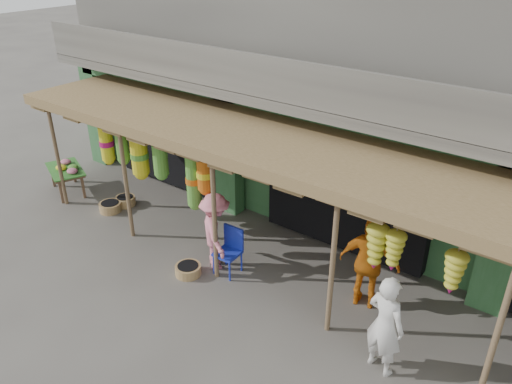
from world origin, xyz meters
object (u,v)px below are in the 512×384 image
Objects in this scene: person_front at (385,325)px; person_shopper at (215,232)px; flower_table at (66,170)px; person_vendor at (369,263)px; blue_chair at (230,248)px.

person_shopper is at bearing 6.75° from person_front.
person_vendor reaches higher than flower_table.
blue_chair is at bearing 5.26° from person_front.
person_vendor is at bearing 12.07° from blue_chair.
blue_chair is 0.53× the size of person_vendor.
person_shopper is (5.25, -0.17, 0.18)m from flower_table.
blue_chair is 0.56× the size of person_front.
person_vendor is at bearing -41.09° from person_front.
blue_chair is at bearing 3.31° from person_vendor.
person_vendor is 3.04m from person_shopper.
person_front is at bearing 113.14° from person_vendor.
person_vendor is at bearing -127.35° from person_shopper.
flower_table is at bearing -7.35° from person_vendor.
person_front reaches higher than flower_table.
blue_chair is 0.59× the size of person_shopper.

